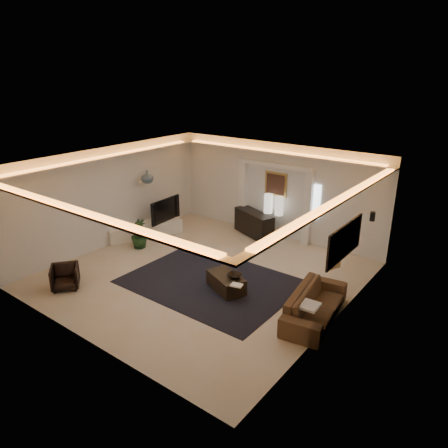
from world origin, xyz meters
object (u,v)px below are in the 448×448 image
Objects in this scene: console at (254,223)px; sofa at (315,305)px; armchair at (65,277)px; coffee_table at (226,282)px.

console reaches higher than sofa.
sofa reaches higher than armchair.
console is 2.37× the size of armchair.
coffee_table is (1.41, -3.32, -0.20)m from console.
console reaches higher than armchair.
sofa is at bearing -27.21° from armchair.
coffee_table is at bearing -16.00° from armchair.
armchair is (-1.72, -5.55, -0.11)m from console.
console is 1.51× the size of coffee_table.
console is 3.61m from coffee_table.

